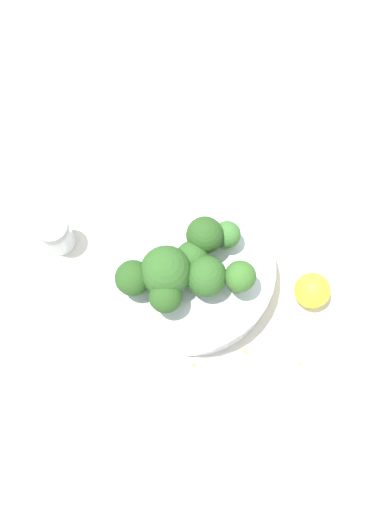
# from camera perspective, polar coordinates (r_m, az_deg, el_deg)

# --- Properties ---
(ground_plane) EXTENTS (3.00, 3.00, 0.00)m
(ground_plane) POSITION_cam_1_polar(r_m,az_deg,el_deg) (0.66, -0.00, -2.51)
(ground_plane) COLOR silver
(bowl) EXTENTS (0.21, 0.21, 0.05)m
(bowl) POSITION_cam_1_polar(r_m,az_deg,el_deg) (0.63, -0.00, -1.82)
(bowl) COLOR silver
(bowl) RESTS_ON ground_plane
(broccoli_floret_0) EXTENTS (0.04, 0.04, 0.05)m
(broccoli_floret_0) POSITION_cam_1_polar(r_m,az_deg,el_deg) (0.58, -6.74, -2.55)
(broccoli_floret_0) COLOR #7A9E5B
(broccoli_floret_0) RESTS_ON bowl
(broccoli_floret_1) EXTENTS (0.04, 0.04, 0.05)m
(broccoli_floret_1) POSITION_cam_1_polar(r_m,az_deg,el_deg) (0.59, -0.47, -0.05)
(broccoli_floret_1) COLOR #84AD66
(broccoli_floret_1) RESTS_ON bowl
(broccoli_floret_2) EXTENTS (0.04, 0.04, 0.06)m
(broccoli_floret_2) POSITION_cam_1_polar(r_m,az_deg,el_deg) (0.57, 5.51, -2.44)
(broccoli_floret_2) COLOR #7A9E5B
(broccoli_floret_2) RESTS_ON bowl
(broccoli_floret_3) EXTENTS (0.06, 0.06, 0.07)m
(broccoli_floret_3) POSITION_cam_1_polar(r_m,az_deg,el_deg) (0.57, -2.97, -1.77)
(broccoli_floret_3) COLOR #7A9E5B
(broccoli_floret_3) RESTS_ON bowl
(broccoli_floret_4) EXTENTS (0.04, 0.04, 0.05)m
(broccoli_floret_4) POSITION_cam_1_polar(r_m,az_deg,el_deg) (0.57, -3.39, -4.53)
(broccoli_floret_4) COLOR #84AD66
(broccoli_floret_4) RESTS_ON bowl
(broccoli_floret_5) EXTENTS (0.05, 0.05, 0.06)m
(broccoli_floret_5) POSITION_cam_1_polar(r_m,az_deg,el_deg) (0.57, 1.62, -2.31)
(broccoli_floret_5) COLOR #7A9E5B
(broccoli_floret_5) RESTS_ON bowl
(broccoli_floret_6) EXTENTS (0.04, 0.04, 0.06)m
(broccoli_floret_6) POSITION_cam_1_polar(r_m,az_deg,el_deg) (0.58, 1.77, 2.19)
(broccoli_floret_6) COLOR #84AD66
(broccoli_floret_6) RESTS_ON bowl
(broccoli_floret_7) EXTENTS (0.03, 0.03, 0.04)m
(broccoli_floret_7) POSITION_cam_1_polar(r_m,az_deg,el_deg) (0.60, 4.02, 2.38)
(broccoli_floret_7) COLOR #8EB770
(broccoli_floret_7) RESTS_ON bowl
(pepper_shaker) EXTENTS (0.04, 0.04, 0.06)m
(pepper_shaker) POSITION_cam_1_polar(r_m,az_deg,el_deg) (0.67, -15.24, 2.39)
(pepper_shaker) COLOR #B2B7BC
(pepper_shaker) RESTS_ON ground_plane
(lemon_wedge) EXTENTS (0.05, 0.05, 0.05)m
(lemon_wedge) POSITION_cam_1_polar(r_m,az_deg,el_deg) (0.65, 13.59, -3.84)
(lemon_wedge) COLOR yellow
(lemon_wedge) RESTS_ON ground_plane
(almond_crumb_0) EXTENTS (0.00, 0.01, 0.01)m
(almond_crumb_0) POSITION_cam_1_polar(r_m,az_deg,el_deg) (0.63, 0.18, -12.31)
(almond_crumb_0) COLOR #AD7F4C
(almond_crumb_0) RESTS_ON ground_plane
(almond_crumb_1) EXTENTS (0.01, 0.01, 0.01)m
(almond_crumb_1) POSITION_cam_1_polar(r_m,az_deg,el_deg) (0.64, 6.12, -10.70)
(almond_crumb_1) COLOR tan
(almond_crumb_1) RESTS_ON ground_plane
(almond_crumb_2) EXTENTS (0.01, 0.01, 0.01)m
(almond_crumb_2) POSITION_cam_1_polar(r_m,az_deg,el_deg) (0.67, 14.66, -5.05)
(almond_crumb_2) COLOR olive
(almond_crumb_2) RESTS_ON ground_plane
(almond_crumb_3) EXTENTS (0.01, 0.01, 0.01)m
(almond_crumb_3) POSITION_cam_1_polar(r_m,az_deg,el_deg) (0.64, 12.25, -11.94)
(almond_crumb_3) COLOR tan
(almond_crumb_3) RESTS_ON ground_plane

